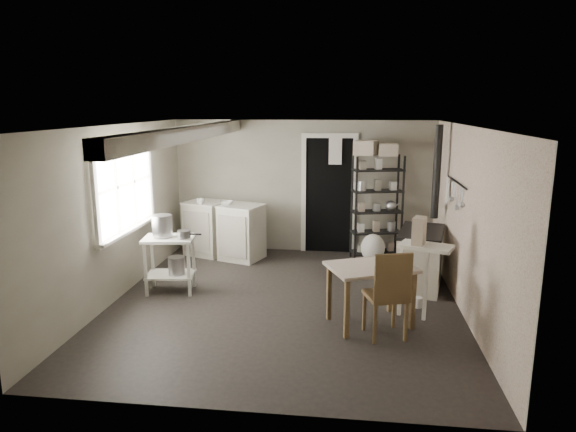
# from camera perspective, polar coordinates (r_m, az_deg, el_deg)

# --- Properties ---
(floor) EXTENTS (5.00, 5.00, 0.00)m
(floor) POSITION_cam_1_polar(r_m,az_deg,el_deg) (6.87, -0.31, -9.54)
(floor) COLOR black
(floor) RESTS_ON ground
(ceiling) EXTENTS (5.00, 5.00, 0.00)m
(ceiling) POSITION_cam_1_polar(r_m,az_deg,el_deg) (6.38, -0.33, 10.01)
(ceiling) COLOR beige
(ceiling) RESTS_ON wall_back
(wall_back) EXTENTS (4.50, 0.02, 2.30)m
(wall_back) POSITION_cam_1_polar(r_m,az_deg,el_deg) (8.97, 1.70, 3.27)
(wall_back) COLOR #9E9987
(wall_back) RESTS_ON ground
(wall_front) EXTENTS (4.50, 0.02, 2.30)m
(wall_front) POSITION_cam_1_polar(r_m,az_deg,el_deg) (4.15, -4.70, -7.47)
(wall_front) COLOR #9E9987
(wall_front) RESTS_ON ground
(wall_left) EXTENTS (0.02, 5.00, 2.30)m
(wall_left) POSITION_cam_1_polar(r_m,az_deg,el_deg) (7.17, -18.47, 0.35)
(wall_left) COLOR #9E9987
(wall_left) RESTS_ON ground
(wall_right) EXTENTS (0.02, 5.00, 2.30)m
(wall_right) POSITION_cam_1_polar(r_m,az_deg,el_deg) (6.64, 19.33, -0.62)
(wall_right) COLOR #9E9987
(wall_right) RESTS_ON ground
(window) EXTENTS (0.12, 1.76, 1.28)m
(window) POSITION_cam_1_polar(r_m,az_deg,el_deg) (7.27, -17.77, 3.36)
(window) COLOR silver
(window) RESTS_ON wall_left
(doorway) EXTENTS (0.96, 0.10, 2.08)m
(doorway) POSITION_cam_1_polar(r_m,az_deg,el_deg) (8.94, 4.55, 2.23)
(doorway) COLOR silver
(doorway) RESTS_ON ground
(ceiling_beam) EXTENTS (0.18, 5.00, 0.18)m
(ceiling_beam) POSITION_cam_1_polar(r_m,az_deg,el_deg) (6.65, -10.77, 9.02)
(ceiling_beam) COLOR silver
(ceiling_beam) RESTS_ON ceiling
(wallpaper_panel) EXTENTS (0.01, 5.00, 2.30)m
(wallpaper_panel) POSITION_cam_1_polar(r_m,az_deg,el_deg) (6.64, 19.24, -0.62)
(wallpaper_panel) COLOR beige
(wallpaper_panel) RESTS_ON wall_right
(utensil_rail) EXTENTS (0.06, 1.20, 0.44)m
(utensil_rail) POSITION_cam_1_polar(r_m,az_deg,el_deg) (7.14, 18.08, 3.59)
(utensil_rail) COLOR #B2B2B4
(utensil_rail) RESTS_ON wall_right
(prep_table) EXTENTS (0.74, 0.57, 0.78)m
(prep_table) POSITION_cam_1_polar(r_m,az_deg,el_deg) (7.31, -12.96, -5.18)
(prep_table) COLOR silver
(prep_table) RESTS_ON ground
(stockpot) EXTENTS (0.33, 0.33, 0.29)m
(stockpot) POSITION_cam_1_polar(r_m,az_deg,el_deg) (7.20, -13.80, -1.03)
(stockpot) COLOR #B2B2B4
(stockpot) RESTS_ON prep_table
(saucepan) EXTENTS (0.20, 0.20, 0.10)m
(saucepan) POSITION_cam_1_polar(r_m,az_deg,el_deg) (7.05, -11.49, -1.96)
(saucepan) COLOR #B2B2B4
(saucepan) RESTS_ON prep_table
(bucket) EXTENTS (0.24, 0.24, 0.25)m
(bucket) POSITION_cam_1_polar(r_m,az_deg,el_deg) (7.25, -12.27, -5.40)
(bucket) COLOR #B2B2B4
(bucket) RESTS_ON prep_table
(base_cabinets) EXTENTS (1.53, 1.03, 0.93)m
(base_cabinets) POSITION_cam_1_polar(r_m,az_deg,el_deg) (8.81, -7.12, -1.56)
(base_cabinets) COLOR beige
(base_cabinets) RESTS_ON ground
(mixing_bowl) EXTENTS (0.31, 0.31, 0.07)m
(mixing_bowl) POSITION_cam_1_polar(r_m,az_deg,el_deg) (8.62, -6.87, 1.50)
(mixing_bowl) COLOR white
(mixing_bowl) RESTS_ON base_cabinets
(counter_cup) EXTENTS (0.13, 0.13, 0.10)m
(counter_cup) POSITION_cam_1_polar(r_m,az_deg,el_deg) (8.68, -9.70, 1.59)
(counter_cup) COLOR white
(counter_cup) RESTS_ON base_cabinets
(shelf_rack) EXTENTS (0.88, 0.51, 1.74)m
(shelf_rack) POSITION_cam_1_polar(r_m,az_deg,el_deg) (8.65, 9.86, 1.41)
(shelf_rack) COLOR black
(shelf_rack) RESTS_ON ground
(shelf_jar) EXTENTS (0.10, 0.10, 0.21)m
(shelf_jar) POSITION_cam_1_polar(r_m,az_deg,el_deg) (8.55, 7.76, 4.25)
(shelf_jar) COLOR white
(shelf_jar) RESTS_ON shelf_rack
(storage_box_a) EXTENTS (0.42, 0.39, 0.23)m
(storage_box_a) POSITION_cam_1_polar(r_m,az_deg,el_deg) (8.56, 8.68, 8.50)
(storage_box_a) COLOR beige
(storage_box_a) RESTS_ON shelf_rack
(storage_box_b) EXTENTS (0.31, 0.29, 0.20)m
(storage_box_b) POSITION_cam_1_polar(r_m,az_deg,el_deg) (8.51, 11.14, 8.25)
(storage_box_b) COLOR beige
(storage_box_b) RESTS_ON shelf_rack
(stove) EXTENTS (0.79, 1.15, 0.83)m
(stove) POSITION_cam_1_polar(r_m,az_deg,el_deg) (7.53, 14.49, -4.42)
(stove) COLOR beige
(stove) RESTS_ON ground
(stovepipe) EXTENTS (0.12, 0.12, 1.38)m
(stovepipe) POSITION_cam_1_polar(r_m,az_deg,el_deg) (7.81, 16.20, 4.71)
(stovepipe) COLOR black
(stovepipe) RESTS_ON stove
(side_ledge) EXTENTS (0.69, 0.54, 0.94)m
(side_ledge) POSITION_cam_1_polar(r_m,az_deg,el_deg) (6.40, 14.84, -7.52)
(side_ledge) COLOR silver
(side_ledge) RESTS_ON ground
(oats_box) EXTENTS (0.19, 0.25, 0.33)m
(oats_box) POSITION_cam_1_polar(r_m,az_deg,el_deg) (6.23, 14.32, -2.45)
(oats_box) COLOR beige
(oats_box) RESTS_ON side_ledge
(work_table) EXTENTS (1.14, 1.00, 0.73)m
(work_table) POSITION_cam_1_polar(r_m,az_deg,el_deg) (6.16, 9.11, -8.53)
(work_table) COLOR beige
(work_table) RESTS_ON ground
(table_cup) EXTENTS (0.13, 0.13, 0.10)m
(table_cup) POSITION_cam_1_polar(r_m,az_deg,el_deg) (5.95, 11.56, -5.01)
(table_cup) COLOR white
(table_cup) RESTS_ON work_table
(chair) EXTENTS (0.53, 0.54, 1.02)m
(chair) POSITION_cam_1_polar(r_m,az_deg,el_deg) (5.86, 10.79, -8.59)
(chair) COLOR brown
(chair) RESTS_ON ground
(flour_sack) EXTENTS (0.47, 0.43, 0.47)m
(flour_sack) POSITION_cam_1_polar(r_m,az_deg,el_deg) (8.60, 9.42, -3.50)
(flour_sack) COLOR white
(flour_sack) RESTS_ON ground
(floor_crock) EXTENTS (0.13, 0.13, 0.13)m
(floor_crock) POSITION_cam_1_polar(r_m,az_deg,el_deg) (6.88, 14.26, -9.23)
(floor_crock) COLOR white
(floor_crock) RESTS_ON ground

